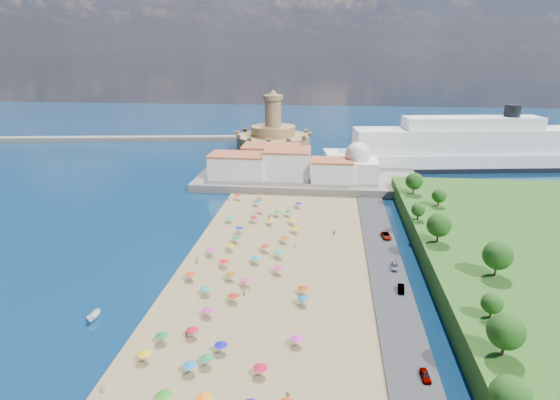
# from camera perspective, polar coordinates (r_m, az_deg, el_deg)

# --- Properties ---
(ground) EXTENTS (700.00, 700.00, 0.00)m
(ground) POSITION_cam_1_polar(r_m,az_deg,el_deg) (125.93, -3.06, -6.91)
(ground) COLOR #071938
(ground) RESTS_ON ground
(terrace) EXTENTS (90.00, 36.00, 3.00)m
(terrace) POSITION_cam_1_polar(r_m,az_deg,el_deg) (192.87, 3.32, 2.49)
(terrace) COLOR #59544C
(terrace) RESTS_ON ground
(jetty) EXTENTS (18.00, 70.00, 2.40)m
(jetty) POSITION_cam_1_polar(r_m,az_deg,el_deg) (228.76, -1.74, 4.91)
(jetty) COLOR #59544C
(jetty) RESTS_ON ground
(breakwater) EXTENTS (199.03, 34.77, 2.60)m
(breakwater) POSITION_cam_1_polar(r_m,az_deg,el_deg) (299.79, -19.54, 7.05)
(breakwater) COLOR #59544C
(breakwater) RESTS_ON ground
(waterfront_buildings) EXTENTS (57.00, 29.00, 11.00)m
(waterfront_buildings) POSITION_cam_1_polar(r_m,az_deg,el_deg) (192.94, -0.52, 4.48)
(waterfront_buildings) COLOR silver
(waterfront_buildings) RESTS_ON terrace
(domed_building) EXTENTS (16.00, 16.00, 15.00)m
(domed_building) POSITION_cam_1_polar(r_m,az_deg,el_deg) (189.18, 9.40, 4.30)
(domed_building) COLOR silver
(domed_building) RESTS_ON terrace
(fortress) EXTENTS (40.00, 40.00, 32.40)m
(fortress) POSITION_cam_1_polar(r_m,az_deg,el_deg) (256.77, -0.83, 7.61)
(fortress) COLOR #A27C51
(fortress) RESTS_ON ground
(cruise_ship) EXTENTS (134.48, 39.33, 29.04)m
(cruise_ship) POSITION_cam_1_polar(r_m,az_deg,el_deg) (232.27, 22.07, 5.67)
(cruise_ship) COLOR black
(cruise_ship) RESTS_ON ground
(beach_parasols) EXTENTS (31.43, 118.31, 2.20)m
(beach_parasols) POSITION_cam_1_polar(r_m,az_deg,el_deg) (114.80, -4.43, -8.35)
(beach_parasols) COLOR gray
(beach_parasols) RESTS_ON beach
(beachgoers) EXTENTS (39.01, 99.10, 1.84)m
(beachgoers) POSITION_cam_1_polar(r_m,az_deg,el_deg) (125.04, -3.44, -6.56)
(beachgoers) COLOR tan
(beachgoers) RESTS_ON beach
(moored_boats) EXTENTS (5.09, 34.98, 1.62)m
(moored_boats) POSITION_cam_1_polar(r_m,az_deg,el_deg) (94.31, -25.58, -17.61)
(moored_boats) COLOR white
(moored_boats) RESTS_ON ground
(parked_cars) EXTENTS (2.99, 65.55, 1.42)m
(parked_cars) POSITION_cam_1_polar(r_m,az_deg,el_deg) (121.11, 13.80, -7.79)
(parked_cars) COLOR gray
(parked_cars) RESTS_ON promenade
(hillside_trees) EXTENTS (17.94, 108.25, 8.05)m
(hillside_trees) POSITION_cam_1_polar(r_m,az_deg,el_deg) (115.08, 20.83, -4.99)
(hillside_trees) COLOR #382314
(hillside_trees) RESTS_ON hillside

